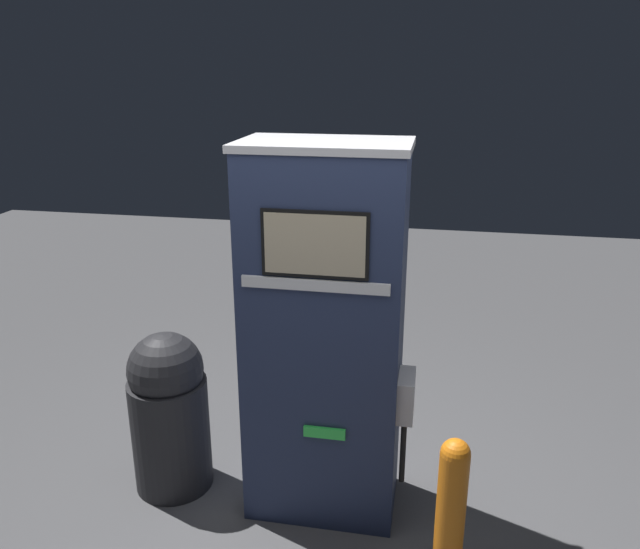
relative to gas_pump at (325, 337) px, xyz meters
name	(u,v)px	position (x,y,z in m)	size (l,w,h in m)	color
ground_plane	(316,528)	(0.00, -0.27, -1.10)	(14.00, 14.00, 0.00)	#4C4C4F
gas_pump	(325,337)	(0.00, 0.00, 0.00)	(0.97, 0.58, 2.19)	#232D4C
safety_bollard	(450,518)	(0.73, -0.63, -0.61)	(0.14, 0.14, 0.93)	orange
trash_bin	(169,411)	(-0.97, -0.02, -0.57)	(0.48, 0.48, 1.04)	#232326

